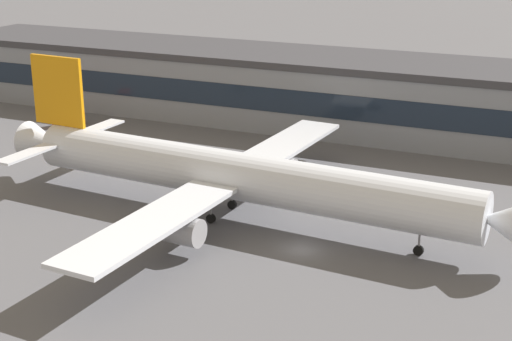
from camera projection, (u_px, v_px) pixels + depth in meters
The scene contains 4 objects.
ground_plane at pixel (301, 250), 82.62m from camera, with size 600.00×600.00×0.00m, color #56565B.
terminal_building at pixel (412, 99), 123.96m from camera, with size 179.46×19.95×12.16m.
airliner at pixel (235, 176), 89.44m from camera, with size 66.23×56.92×17.46m.
crew_van at pixel (68, 118), 130.93m from camera, with size 4.53×5.60×2.55m.
Camera 1 is at (26.60, -70.89, 34.54)m, focal length 53.22 mm.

